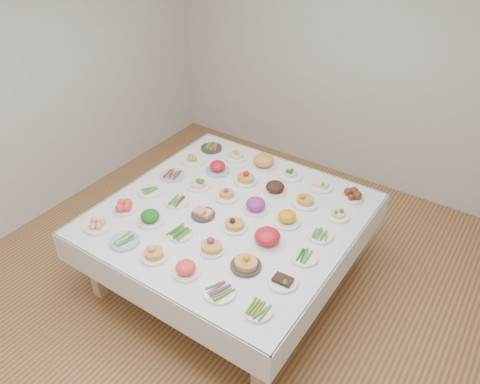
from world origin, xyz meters
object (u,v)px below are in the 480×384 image
Objects in this scene: display_table at (230,219)px; dish_18 at (172,175)px; dish_35 at (352,194)px; dish_0 at (97,223)px.

display_table is 0.79m from dish_18.
display_table is 9.97× the size of dish_35.
dish_0 is (-0.78, -0.77, 0.12)m from display_table.
dish_0 is 0.92m from dish_18.
dish_0 is 0.96× the size of dish_18.
display_table is 9.49× the size of dish_0.
display_table is 9.09× the size of dish_18.
dish_18 is 1.10× the size of dish_35.
display_table is at bearing -134.95° from dish_35.
dish_0 is at bearing -90.19° from dish_18.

